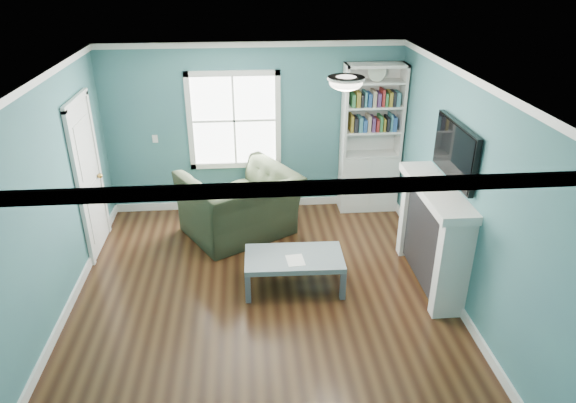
{
  "coord_description": "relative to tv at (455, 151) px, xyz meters",
  "views": [
    {
      "loc": [
        -0.13,
        -5.03,
        3.72
      ],
      "look_at": [
        0.34,
        0.4,
        1.08
      ],
      "focal_mm": 32.0,
      "sensor_mm": 36.0,
      "label": 1
    }
  ],
  "objects": [
    {
      "name": "floor",
      "position": [
        -2.2,
        -0.2,
        -1.72
      ],
      "size": [
        5.0,
        5.0,
        0.0
      ],
      "primitive_type": "plane",
      "color": "black",
      "rests_on": "ground"
    },
    {
      "name": "trim",
      "position": [
        -2.2,
        -0.2,
        -0.49
      ],
      "size": [
        4.5,
        5.0,
        2.6
      ],
      "color": "white",
      "rests_on": "ground"
    },
    {
      "name": "window",
      "position": [
        -2.5,
        2.29,
        -0.27
      ],
      "size": [
        1.4,
        0.06,
        1.5
      ],
      "color": "white",
      "rests_on": "room_walls"
    },
    {
      "name": "bookshelf",
      "position": [
        -0.43,
        2.1,
        -0.8
      ],
      "size": [
        0.9,
        0.35,
        2.31
      ],
      "color": "silver",
      "rests_on": "ground"
    },
    {
      "name": "fireplace",
      "position": [
        -0.12,
        0.0,
        -1.09
      ],
      "size": [
        0.44,
        1.58,
        1.3
      ],
      "color": "black",
      "rests_on": "ground"
    },
    {
      "name": "recliner",
      "position": [
        -2.45,
        1.4,
        -1.09
      ],
      "size": [
        1.74,
        1.55,
        1.28
      ],
      "primitive_type": "imported",
      "rotation": [
        0.0,
        0.0,
        -2.62
      ],
      "color": "#252D1C",
      "rests_on": "ground"
    },
    {
      "name": "room_walls",
      "position": [
        -2.2,
        -0.2,
        -0.14
      ],
      "size": [
        5.0,
        5.0,
        5.0
      ],
      "color": "teal",
      "rests_on": "ground"
    },
    {
      "name": "ceiling_fixture",
      "position": [
        -1.3,
        -0.1,
        0.82
      ],
      "size": [
        0.38,
        0.38,
        0.15
      ],
      "color": "white",
      "rests_on": "room_walls"
    },
    {
      "name": "coffee_table",
      "position": [
        -1.81,
        0.02,
        -1.35
      ],
      "size": [
        1.2,
        0.68,
        0.43
      ],
      "rotation": [
        0.0,
        0.0,
        -0.03
      ],
      "color": "#525863",
      "rests_on": "ground"
    },
    {
      "name": "light_switch",
      "position": [
        -3.7,
        2.28,
        -0.52
      ],
      "size": [
        0.08,
        0.01,
        0.12
      ],
      "primitive_type": "cube",
      "color": "white",
      "rests_on": "room_walls"
    },
    {
      "name": "door",
      "position": [
        -4.42,
        1.2,
        -0.65
      ],
      "size": [
        0.12,
        0.98,
        2.17
      ],
      "color": "silver",
      "rests_on": "ground"
    },
    {
      "name": "tv",
      "position": [
        0.0,
        0.0,
        0.0
      ],
      "size": [
        0.06,
        1.1,
        0.65
      ],
      "primitive_type": "cube",
      "color": "black",
      "rests_on": "fireplace"
    },
    {
      "name": "paper_sheet",
      "position": [
        -1.8,
        -0.08,
        -1.29
      ],
      "size": [
        0.23,
        0.28,
        0.0
      ],
      "primitive_type": "cube",
      "rotation": [
        0.0,
        0.0,
        0.09
      ],
      "color": "white",
      "rests_on": "coffee_table"
    }
  ]
}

